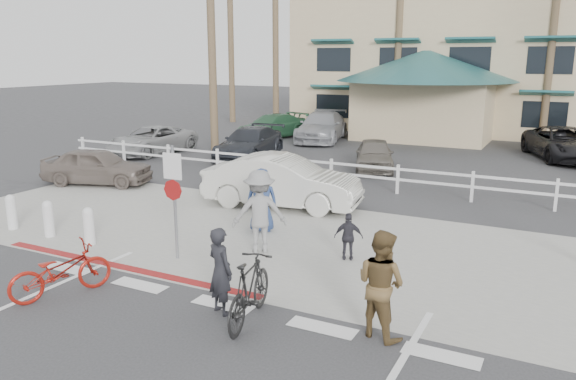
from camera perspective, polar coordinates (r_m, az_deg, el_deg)
The scene contains 33 objects.
ground at distance 10.23m, azimuth -8.50°, elevation -12.77°, with size 140.00×140.00×0.00m, color #333335.
bike_path at distance 8.89m, azimuth -16.33°, elevation -17.49°, with size 12.00×16.00×0.01m, color #333335.
sidewalk_plaza at distance 13.84m, azimuth 2.38°, elevation -5.50°, with size 22.00×7.00×0.01m, color gray.
cross_street at distance 17.40m, azimuth 7.90°, elevation -1.65°, with size 40.00×5.00×0.01m, color #333335.
parking_lot at distance 26.37m, azimuth 14.77°, elevation 3.18°, with size 50.00×16.00×0.01m, color #333335.
curb_red at distance 12.86m, azimuth -16.40°, elevation -7.54°, with size 7.00×0.25×0.02m, color maroon.
rail_fence at distance 19.00m, azimuth 11.37°, elevation 1.03°, with size 29.40×0.16×1.00m, color silver, non-canonical shape.
building at distance 38.58m, azimuth 22.65°, elevation 14.15°, with size 28.00×16.00×11.30m, color #CFB88E, non-canonical shape.
sign_post at distance 12.71m, azimuth -11.45°, elevation -0.69°, with size 0.50×0.10×2.90m, color gray, non-canonical shape.
bollard_0 at distance 14.48m, azimuth -19.57°, elevation -3.48°, with size 0.26×0.26×0.95m, color silver, non-canonical shape.
bollard_1 at distance 15.50m, azimuth -23.15°, elevation -2.71°, with size 0.26×0.26×0.95m, color silver, non-canonical shape.
bollard_2 at distance 16.58m, azimuth -26.27°, elevation -2.02°, with size 0.26×0.26×0.95m, color silver, non-canonical shape.
palm_0 at distance 39.81m, azimuth -5.90°, elevation 17.69°, with size 4.00×4.00×15.00m, color #20451A, non-canonical shape.
palm_1 at distance 36.86m, azimuth -1.28°, elevation 16.54°, with size 4.00×4.00×13.00m, color #20451A, non-canonical shape.
palm_3 at distance 33.85m, azimuth 11.31°, elevation 17.42°, with size 4.00×4.00×14.00m, color #20451A, non-canonical shape.
palm_4 at distance 33.98m, azimuth 18.66°, elevation 17.83°, with size 4.00×4.00×15.00m, color #20451A, non-canonical shape.
palm_5 at distance 32.50m, azimuth 25.48°, elevation 15.72°, with size 4.00×4.00×13.00m, color #20451A, non-canonical shape.
palm_10 at distance 27.26m, azimuth -7.82°, elevation 16.47°, with size 4.00×4.00×12.00m, color #20451A, non-canonical shape.
bike_red at distance 11.64m, azimuth -22.11°, elevation -7.63°, with size 0.67×1.92×1.01m, color maroon.
rider_red at distance 10.07m, azimuth -6.89°, elevation -8.17°, with size 0.58×0.38×1.60m, color black.
bike_black at distance 9.79m, azimuth -3.94°, elevation -10.12°, with size 0.55×1.94×1.17m, color black.
rider_black at distance 9.32m, azimuth 9.41°, elevation -9.39°, with size 0.88×0.69×1.81m, color brown.
pedestrian_a at distance 13.03m, azimuth -2.91°, elevation -2.22°, with size 1.27×0.73×1.96m, color gray.
pedestrian_child at distance 12.69m, azimuth 6.17°, elevation -4.76°, with size 0.64×0.27×1.10m, color #2C2B33.
pedestrian_b at distance 14.62m, azimuth -2.70°, elevation -1.04°, with size 0.82×0.54×1.68m, color navy.
car_white_sedan at distance 17.04m, azimuth -0.60°, elevation 0.87°, with size 1.67×4.78×1.58m, color beige.
car_red_compact at distance 21.24m, azimuth -18.82°, elevation 2.31°, with size 1.56×3.88×1.32m, color #6D6158.
lot_car_0 at distance 27.31m, azimuth -13.68°, elevation 4.95°, with size 2.15×4.67×1.30m, color #939495.
lot_car_1 at distance 25.37m, azimuth -3.94°, elevation 4.77°, with size 1.92×4.73×1.37m, color #22252C.
lot_car_2 at distance 22.97m, azimuth 8.77°, elevation 3.57°, with size 1.48×3.67×1.25m, color #655F56.
lot_car_4 at distance 31.78m, azimuth -1.67°, elevation 6.50°, with size 1.86×4.58×1.33m, color #2B5D3B.
lot_car_5 at distance 27.89m, azimuth 26.22°, elevation 4.26°, with size 2.38×5.16×1.43m, color black.
lot_car_6 at distance 30.72m, azimuth 3.45°, elevation 6.44°, with size 2.17×5.33×1.55m, color #999BA1.
Camera 1 is at (5.44, -7.41, 4.49)m, focal length 35.00 mm.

